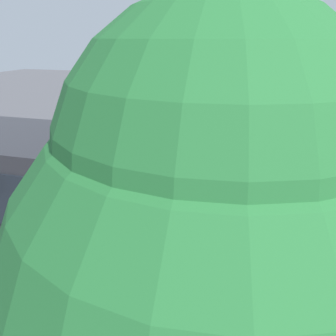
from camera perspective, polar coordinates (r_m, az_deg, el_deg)
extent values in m
plane|color=#4C4C51|center=(11.82, 9.73, -4.62)|extent=(80.00, 80.00, 0.00)
cube|color=#26262B|center=(6.95, -7.32, -6.79)|extent=(9.44, 2.60, 2.80)
cube|color=black|center=(7.80, -3.87, 1.05)|extent=(7.91, 0.12, 1.01)
cube|color=black|center=(5.69, -12.62, -7.49)|extent=(7.91, 0.12, 1.01)
cube|color=#198C3F|center=(8.25, -3.69, -6.28)|extent=(8.28, 0.11, 0.28)
cube|color=black|center=(7.84, -6.75, -17.33)|extent=(8.68, 2.39, 0.45)
torus|color=black|center=(10.02, -22.07, -7.77)|extent=(1.00, 0.33, 1.00)
torus|color=black|center=(8.18, 19.13, -14.28)|extent=(1.00, 0.33, 1.00)
cylinder|color=#473823|center=(9.24, 7.09, -8.98)|extent=(0.13, 0.13, 0.77)
cube|color=black|center=(9.49, 6.99, -11.04)|extent=(0.13, 0.27, 0.10)
cylinder|color=#473823|center=(9.24, 8.09, -9.05)|extent=(0.13, 0.13, 0.77)
cube|color=black|center=(9.49, 7.97, -11.12)|extent=(0.13, 0.27, 0.10)
cube|color=#D8F233|center=(8.91, 7.81, -5.11)|extent=(0.41, 0.32, 0.64)
cube|color=silver|center=(8.91, 7.81, -5.11)|extent=(0.42, 0.33, 0.06)
cylinder|color=#D8F233|center=(8.91, 6.27, -4.90)|extent=(0.10, 0.10, 0.61)
sphere|color=tan|center=(9.05, 6.19, -6.63)|extent=(0.10, 0.10, 0.09)
cylinder|color=#D8F233|center=(8.90, 9.36, -5.12)|extent=(0.10, 0.10, 0.61)
sphere|color=tan|center=(9.03, 9.25, -6.85)|extent=(0.10, 0.10, 0.09)
sphere|color=tan|center=(8.72, 7.95, -2.43)|extent=(0.25, 0.25, 0.23)
cylinder|color=black|center=(9.44, 1.36, -8.07)|extent=(0.13, 0.13, 0.77)
cube|color=black|center=(9.69, 1.43, -10.14)|extent=(0.12, 0.27, 0.10)
cylinder|color=black|center=(9.40, 2.28, -8.25)|extent=(0.13, 0.13, 0.77)
cube|color=black|center=(9.64, 2.33, -10.32)|extent=(0.12, 0.27, 0.10)
cube|color=silver|center=(9.09, 1.87, -4.27)|extent=(0.41, 0.32, 0.64)
cylinder|color=silver|center=(9.16, 0.47, -3.94)|extent=(0.10, 0.10, 0.61)
sphere|color=tan|center=(9.30, 0.46, -5.64)|extent=(0.10, 0.10, 0.09)
cylinder|color=silver|center=(9.01, 3.31, -4.42)|extent=(0.10, 0.10, 0.61)
sphere|color=tan|center=(9.15, 3.27, -6.15)|extent=(0.10, 0.10, 0.09)
sphere|color=tan|center=(8.91, 1.91, -1.61)|extent=(0.25, 0.25, 0.23)
cylinder|color=#473823|center=(9.86, -4.54, -6.80)|extent=(0.14, 0.14, 0.77)
cube|color=black|center=(10.10, -4.35, -8.81)|extent=(0.14, 0.27, 0.10)
cylinder|color=#473823|center=(9.79, -3.73, -7.00)|extent=(0.14, 0.14, 0.77)
cube|color=black|center=(10.02, -3.55, -9.02)|extent=(0.14, 0.27, 0.10)
cube|color=black|center=(9.51, -4.24, -3.16)|extent=(0.42, 0.34, 0.64)
cylinder|color=black|center=(9.62, -5.47, -2.80)|extent=(0.10, 0.10, 0.61)
sphere|color=tan|center=(9.75, -5.41, -4.43)|extent=(0.10, 0.10, 0.09)
cylinder|color=black|center=(9.40, -2.99, -3.35)|extent=(0.10, 0.10, 0.61)
sphere|color=tan|center=(9.53, -2.95, -5.01)|extent=(0.10, 0.10, 0.09)
sphere|color=tan|center=(9.34, -4.32, -0.61)|extent=(0.27, 0.27, 0.23)
torus|color=black|center=(8.77, 15.02, -12.74)|extent=(0.60, 0.15, 0.60)
cylinder|color=silver|center=(8.77, 15.02, -12.74)|extent=(0.12, 0.10, 0.12)
torus|color=black|center=(8.94, 24.57, -13.40)|extent=(0.60, 0.15, 0.60)
cylinder|color=silver|center=(8.94, 24.57, -13.40)|extent=(0.12, 0.12, 0.12)
cylinder|color=silver|center=(8.59, 15.58, -10.82)|extent=(0.32, 0.06, 0.67)
cube|color=#198C33|center=(8.64, 19.63, -11.26)|extent=(0.85, 0.30, 0.36)
cube|color=black|center=(8.68, 22.86, -11.20)|extent=(0.53, 0.23, 0.20)
cylinder|color=silver|center=(8.68, 21.94, -13.09)|extent=(0.45, 0.09, 0.08)
cylinder|color=black|center=(8.44, 16.13, -9.12)|extent=(0.05, 0.58, 0.04)
torus|color=black|center=(9.77, -12.45, -8.70)|extent=(0.60, 0.15, 0.60)
cylinder|color=silver|center=(9.77, -12.45, -8.70)|extent=(0.12, 0.10, 0.12)
torus|color=black|center=(9.26, -4.27, -10.01)|extent=(0.60, 0.15, 0.60)
cylinder|color=silver|center=(9.26, -4.27, -10.01)|extent=(0.12, 0.12, 0.12)
cylinder|color=silver|center=(9.59, -12.34, -6.93)|extent=(0.32, 0.07, 0.67)
cube|color=#0C19B2|center=(9.36, -9.00, -7.55)|extent=(0.85, 0.31, 0.36)
cube|color=black|center=(9.17, -6.24, -7.69)|extent=(0.53, 0.24, 0.20)
cylinder|color=silver|center=(9.22, -7.17, -9.41)|extent=(0.45, 0.10, 0.08)
cylinder|color=black|center=(9.43, -12.21, -5.36)|extent=(0.06, 0.58, 0.04)
torus|color=black|center=(13.83, -1.59, 0.95)|extent=(0.61, 0.29, 0.60)
cylinder|color=silver|center=(13.83, -1.59, 0.95)|extent=(0.14, 0.13, 0.12)
torus|color=black|center=(14.66, -6.27, 2.02)|extent=(0.61, 0.29, 0.60)
cylinder|color=silver|center=(14.66, -6.27, 2.02)|extent=(0.15, 0.15, 0.12)
cylinder|color=silver|center=(13.74, -1.78, 2.36)|extent=(0.32, 0.14, 0.67)
cube|color=white|center=(14.08, -3.79, 2.71)|extent=(0.88, 0.51, 0.36)
cube|color=black|center=(14.34, -5.33, 3.23)|extent=(0.56, 0.36, 0.20)
cylinder|color=silver|center=(14.46, -4.59, 2.32)|extent=(0.45, 0.20, 0.08)
cylinder|color=black|center=(13.67, -1.96, 3.59)|extent=(0.20, 0.57, 0.04)
cube|color=black|center=(14.03, -4.06, 3.89)|extent=(0.62, 0.48, 0.51)
sphere|color=white|center=(13.75, -2.72, 4.33)|extent=(0.32, 0.32, 0.26)
cylinder|color=black|center=(13.73, -3.54, 3.50)|extent=(0.43, 0.20, 0.33)
cylinder|color=black|center=(14.10, -5.03, 2.57)|extent=(0.12, 0.12, 0.40)
cylinder|color=black|center=(14.01, -2.66, 3.88)|extent=(0.43, 0.20, 0.33)
cylinder|color=black|center=(14.37, -4.15, 2.96)|extent=(0.12, 0.12, 0.40)
cube|color=orange|center=(12.67, 4.63, -2.47)|extent=(0.34, 0.34, 0.03)
cone|color=orange|center=(12.55, 4.67, -1.15)|extent=(0.26, 0.26, 0.60)
cylinder|color=white|center=(12.56, 4.67, -1.28)|extent=(0.19, 0.19, 0.07)
sphere|color=#20612C|center=(2.54, 7.03, -16.77)|extent=(2.84, 2.84, 2.84)
sphere|color=#20612C|center=(2.13, 8.04, 1.62)|extent=(1.99, 1.99, 1.99)
cube|color=white|center=(12.61, 20.24, -3.97)|extent=(0.29, 3.87, 0.01)
cube|color=white|center=(12.65, 8.63, -2.75)|extent=(0.34, 4.78, 0.01)
cube|color=white|center=(13.20, -2.42, -1.47)|extent=(0.28, 3.61, 0.01)
cube|color=white|center=(14.19, -12.26, -0.29)|extent=(0.32, 4.47, 0.01)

